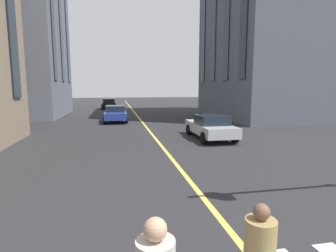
% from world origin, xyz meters
% --- Properties ---
extents(lane_centre_line, '(80.00, 0.16, 0.01)m').
position_xyz_m(lane_centre_line, '(20.00, 0.00, 0.00)').
color(lane_centre_line, '#D8C64C').
rests_on(lane_centre_line, ground_plane).
extents(car_silver_far, '(4.40, 1.95, 1.37)m').
position_xyz_m(car_silver_far, '(13.84, -3.11, 0.70)').
color(car_silver_far, '#B7BABF').
rests_on(car_silver_far, ground_plane).
extents(car_blue_parked_b, '(4.40, 1.95, 1.37)m').
position_xyz_m(car_blue_parked_b, '(22.97, 2.24, 0.70)').
color(car_blue_parked_b, navy).
rests_on(car_blue_parked_b, ground_plane).
extents(car_black_parked_a, '(4.40, 1.95, 1.37)m').
position_xyz_m(car_black_parked_a, '(37.83, 3.06, 0.70)').
color(car_black_parked_a, black).
rests_on(car_black_parked_a, ground_plane).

